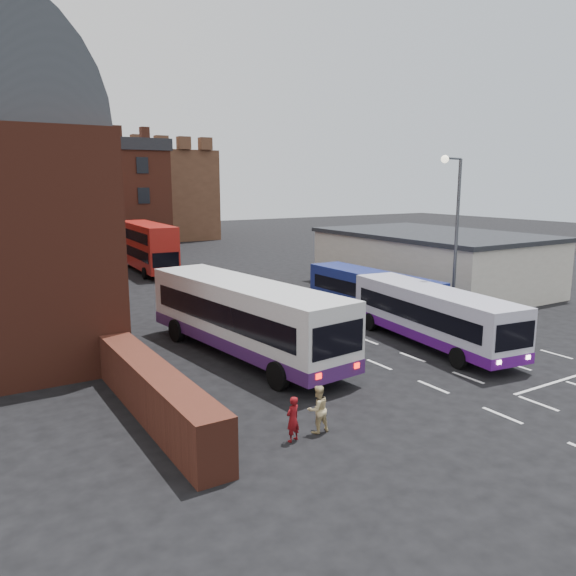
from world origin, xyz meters
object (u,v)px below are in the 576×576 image
pedestrian_beige (318,409)px  pedestrian_red (293,419)px  bus_white_outbound (244,313)px  bus_blue (373,291)px  street_lamp (454,224)px  bus_white_inbound (432,312)px  bus_red_double (148,247)px

pedestrian_beige → pedestrian_red: bearing=6.6°
bus_white_outbound → pedestrian_beige: bearing=-107.9°
bus_blue → street_lamp: 5.98m
bus_blue → bus_white_outbound: bearing=14.9°
pedestrian_red → pedestrian_beige: (1.01, 0.12, 0.06)m
bus_blue → street_lamp: bearing=127.5°
street_lamp → bus_white_outbound: bearing=176.7°
street_lamp → pedestrian_beige: street_lamp is taller
bus_white_inbound → street_lamp: bearing=-140.3°
bus_white_inbound → bus_blue: bus_white_inbound is taller
bus_blue → pedestrian_beige: size_ratio=6.25×
bus_white_outbound → bus_white_inbound: bearing=-28.0°
bus_white_inbound → bus_red_double: bearing=-74.0°
bus_white_inbound → pedestrian_red: (-11.26, -5.17, -0.94)m
bus_red_double → pedestrian_beige: size_ratio=6.95×
bus_white_outbound → street_lamp: (12.67, -0.73, 3.57)m
pedestrian_beige → bus_white_inbound: bearing=-153.6°
bus_white_outbound → bus_blue: (9.94, 2.75, -0.45)m
street_lamp → pedestrian_beige: (-14.42, -7.71, -4.81)m
bus_white_outbound → pedestrian_beige: bus_white_outbound is taller
bus_red_double → pedestrian_red: (-6.68, -34.53, -1.56)m
street_lamp → pedestrian_beige: bearing=-151.9°
street_lamp → pedestrian_red: (-15.43, -7.83, -4.87)m
bus_white_outbound → bus_white_inbound: (8.51, -3.39, -0.36)m
bus_blue → pedestrian_beige: 16.20m
bus_white_outbound → street_lamp: bearing=-9.6°
bus_red_double → pedestrian_beige: bearing=83.7°
bus_white_outbound → pedestrian_red: 9.08m
bus_white_outbound → bus_red_double: (3.92, 25.98, 0.26)m
bus_white_inbound → bus_blue: size_ratio=1.08×
bus_white_outbound → pedestrian_red: bearing=-114.1°
bus_white_inbound → pedestrian_red: bearing=31.8°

